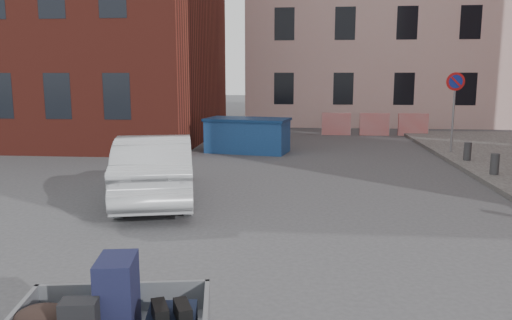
# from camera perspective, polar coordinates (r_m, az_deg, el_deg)

# --- Properties ---
(ground) EXTENTS (120.00, 120.00, 0.00)m
(ground) POSITION_cam_1_polar(r_m,az_deg,el_deg) (8.22, -1.98, -9.34)
(ground) COLOR #38383A
(ground) RESTS_ON ground
(no_parking_sign) EXTENTS (0.60, 0.09, 2.65)m
(no_parking_sign) POSITION_cam_1_polar(r_m,az_deg,el_deg) (17.91, 21.75, 6.87)
(no_parking_sign) COLOR gray
(no_parking_sign) RESTS_ON sidewalk
(barriers) EXTENTS (4.70, 0.18, 1.00)m
(barriers) POSITION_cam_1_polar(r_m,az_deg,el_deg) (23.03, 13.39, 3.99)
(barriers) COLOR red
(barriers) RESTS_ON ground
(dumpster) EXTENTS (3.08, 1.99, 1.20)m
(dumpster) POSITION_cam_1_polar(r_m,az_deg,el_deg) (17.50, -0.97, 2.87)
(dumpster) COLOR navy
(dumpster) RESTS_ON ground
(silver_car) EXTENTS (2.54, 4.57, 1.43)m
(silver_car) POSITION_cam_1_polar(r_m,az_deg,el_deg) (10.96, -11.43, -0.85)
(silver_car) COLOR #A5A8AC
(silver_car) RESTS_ON ground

